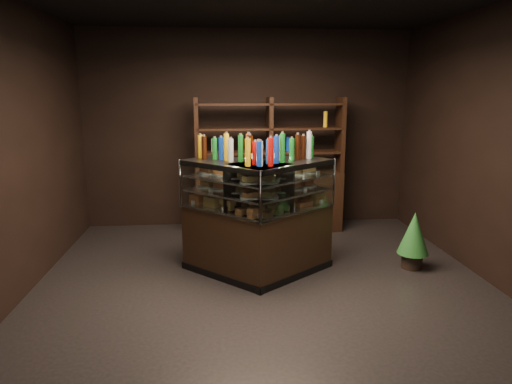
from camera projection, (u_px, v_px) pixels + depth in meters
ground at (264, 287)px, 4.96m from camera, size 5.00×5.00×0.00m
room_shell at (265, 106)px, 4.55m from camera, size 5.02×5.02×3.01m
display_case at (258, 236)px, 5.26m from camera, size 1.82×1.28×1.33m
food_display at (258, 188)px, 5.13m from camera, size 1.49×0.89×0.41m
bottles_top at (258, 149)px, 5.04m from camera, size 1.32×0.75×0.30m
potted_conifer at (414, 232)px, 5.40m from camera, size 0.37×0.37×0.78m
back_shelving at (269, 191)px, 6.85m from camera, size 2.18×0.46×2.00m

